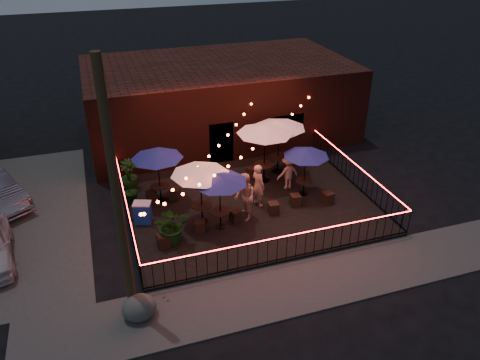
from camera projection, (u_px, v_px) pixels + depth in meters
The scene contains 35 objects.
ground at pixel (266, 232), 18.20m from camera, with size 110.00×110.00×0.00m, color black.
patio at pixel (249, 204), 19.82m from camera, with size 10.00×8.00×0.15m, color black.
sidewalk at pixel (301, 285), 15.49m from camera, with size 18.00×2.50×0.05m, color #43403E.
brick_building at pixel (218, 99), 25.79m from camera, with size 14.00×8.00×4.00m.
utility_pole at pixel (117, 200), 12.61m from camera, with size 0.26×0.26×8.00m, color #392C17.
fence_front at pixel (287, 248), 16.22m from camera, with size 10.00×0.04×1.04m.
fence_left at pixel (127, 213), 18.16m from camera, with size 0.04×8.00×1.04m.
fence_right at pixel (354, 174), 20.91m from camera, with size 0.04×8.00×1.04m.
festoon_lights at pixel (227, 159), 18.10m from camera, with size 10.02×8.72×1.32m.
cafe_table_0 at pixel (200, 171), 17.46m from camera, with size 2.37×2.37×2.48m.
cafe_table_1 at pixel (157, 155), 18.89m from camera, with size 2.55×2.55×2.36m.
cafe_table_2 at pixel (219, 179), 17.20m from camera, with size 2.37×2.37×2.33m.
cafe_table_3 at pixel (265, 130), 20.23m from camera, with size 3.24×3.24×2.76m.
cafe_table_4 at pixel (306, 153), 19.47m from camera, with size 2.09×2.09×2.15m.
cafe_table_5 at pixel (280, 125), 21.05m from camera, with size 2.51×2.51×2.64m.
bistro_chair_0 at pixel (163, 241), 17.03m from camera, with size 0.42×0.42×0.50m, color black.
bistro_chair_1 at pixel (200, 226), 17.87m from camera, with size 0.38×0.38×0.45m, color black.
bistro_chair_2 at pixel (152, 196), 19.82m from camera, with size 0.39×0.39×0.47m, color black.
bistro_chair_3 at pixel (175, 194), 19.93m from camera, with size 0.43×0.43×0.51m, color black.
bistro_chair_4 at pixel (236, 216), 18.50m from camera, with size 0.39×0.39×0.47m, color black.
bistro_chair_5 at pixel (273, 208), 18.97m from camera, with size 0.40×0.40×0.48m, color black.
bistro_chair_6 at pixel (228, 180), 21.07m from camera, with size 0.38×0.38×0.45m, color black.
bistro_chair_7 at pixel (253, 173), 21.58m from camera, with size 0.43×0.43×0.51m, color black.
bistro_chair_8 at pixel (295, 200), 19.50m from camera, with size 0.41×0.41×0.49m, color black.
bistro_chair_9 at pixel (328, 198), 19.68m from camera, with size 0.42×0.42×0.49m, color black.
bistro_chair_10 at pixel (292, 164), 22.36m from camera, with size 0.43×0.43×0.51m, color black.
bistro_chair_11 at pixel (303, 160), 22.80m from camera, with size 0.39×0.39×0.46m, color black.
patron_a at pixel (258, 185), 19.23m from camera, with size 0.68×0.45×1.86m, color #D8A08C.
patron_b at pixel (245, 197), 18.27m from camera, with size 0.96×0.75×1.98m, color #D0B38F.
patron_c at pixel (288, 172), 20.51m from camera, with size 1.01×0.58×1.56m, color tan.
potted_shrub_a at pixel (172, 225), 17.04m from camera, with size 1.32×1.15×1.47m, color #12350F.
potted_shrub_b at pixel (133, 190), 19.46m from camera, with size 0.69×0.56×1.25m, color #163F0F.
potted_shrub_c at pixel (129, 175), 20.49m from camera, with size 0.77×0.77×1.38m, color #1C3E14.
cooler at pixel (143, 212), 18.29m from camera, with size 0.80×0.69×0.90m.
boulder at pixel (139, 308), 14.10m from camera, with size 0.97×0.83×0.76m, color #474843.
Camera 1 is at (-5.63, -13.85, 10.61)m, focal length 35.00 mm.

